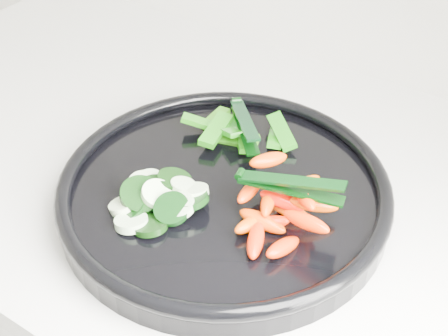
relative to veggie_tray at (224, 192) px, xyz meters
The scene contains 6 objects.
veggie_tray is the anchor object (origin of this frame).
cucumber_pile 0.08m from the veggie_tray, 130.32° to the right, with size 0.11×0.12×0.04m.
carrot_pile 0.08m from the veggie_tray, ahead, with size 0.13×0.15×0.06m.
pepper_pile 0.10m from the veggie_tray, 114.08° to the left, with size 0.15×0.10×0.03m.
tong_carrot 0.10m from the veggie_tray, ahead, with size 0.11×0.04×0.02m.
tong_pepper 0.10m from the veggie_tray, 109.38° to the left, with size 0.09×0.09×0.02m.
Camera 1 is at (-0.09, 1.20, 1.41)m, focal length 50.00 mm.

